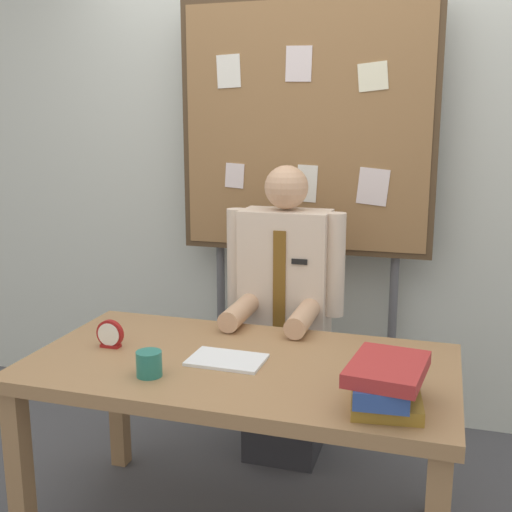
{
  "coord_description": "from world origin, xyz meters",
  "views": [
    {
      "loc": [
        0.68,
        -2.03,
        1.58
      ],
      "look_at": [
        0.0,
        0.2,
        1.08
      ],
      "focal_mm": 43.8,
      "sensor_mm": 36.0,
      "label": 1
    }
  ],
  "objects_px": {
    "desk": "(240,383)",
    "open_notebook": "(227,360)",
    "book_stack": "(385,383)",
    "coffee_mug": "(149,364)",
    "person": "(284,327)",
    "desk_clock": "(110,335)",
    "bulletin_board": "(305,133)"
  },
  "relations": [
    {
      "from": "person",
      "to": "book_stack",
      "type": "xyz_separation_m",
      "value": [
        0.54,
        -0.88,
        0.16
      ]
    },
    {
      "from": "open_notebook",
      "to": "desk_clock",
      "type": "bearing_deg",
      "value": 179.02
    },
    {
      "from": "person",
      "to": "open_notebook",
      "type": "height_order",
      "value": "person"
    },
    {
      "from": "person",
      "to": "desk_clock",
      "type": "relative_size",
      "value": 12.83
    },
    {
      "from": "person",
      "to": "coffee_mug",
      "type": "bearing_deg",
      "value": -106.11
    },
    {
      "from": "bulletin_board",
      "to": "desk_clock",
      "type": "height_order",
      "value": "bulletin_board"
    },
    {
      "from": "book_stack",
      "to": "open_notebook",
      "type": "height_order",
      "value": "book_stack"
    },
    {
      "from": "desk",
      "to": "coffee_mug",
      "type": "relative_size",
      "value": 17.43
    },
    {
      "from": "bulletin_board",
      "to": "desk_clock",
      "type": "bearing_deg",
      "value": -116.77
    },
    {
      "from": "book_stack",
      "to": "coffee_mug",
      "type": "distance_m",
      "value": 0.79
    },
    {
      "from": "desk",
      "to": "open_notebook",
      "type": "distance_m",
      "value": 0.11
    },
    {
      "from": "person",
      "to": "coffee_mug",
      "type": "height_order",
      "value": "person"
    },
    {
      "from": "book_stack",
      "to": "desk",
      "type": "bearing_deg",
      "value": 157.27
    },
    {
      "from": "open_notebook",
      "to": "bulletin_board",
      "type": "bearing_deg",
      "value": 87.59
    },
    {
      "from": "book_stack",
      "to": "coffee_mug",
      "type": "xyz_separation_m",
      "value": [
        -0.79,
        0.0,
        -0.03
      ]
    },
    {
      "from": "open_notebook",
      "to": "desk_clock",
      "type": "relative_size",
      "value": 2.49
    },
    {
      "from": "desk",
      "to": "desk_clock",
      "type": "height_order",
      "value": "desk_clock"
    },
    {
      "from": "book_stack",
      "to": "desk_clock",
      "type": "relative_size",
      "value": 2.95
    },
    {
      "from": "person",
      "to": "desk_clock",
      "type": "xyz_separation_m",
      "value": [
        -0.52,
        -0.67,
        0.13
      ]
    },
    {
      "from": "person",
      "to": "desk_clock",
      "type": "distance_m",
      "value": 0.86
    },
    {
      "from": "bulletin_board",
      "to": "open_notebook",
      "type": "distance_m",
      "value": 1.31
    },
    {
      "from": "desk",
      "to": "open_notebook",
      "type": "height_order",
      "value": "open_notebook"
    },
    {
      "from": "bulletin_board",
      "to": "coffee_mug",
      "type": "height_order",
      "value": "bulletin_board"
    },
    {
      "from": "desk_clock",
      "to": "coffee_mug",
      "type": "xyz_separation_m",
      "value": [
        0.27,
        -0.21,
        -0.01
      ]
    },
    {
      "from": "open_notebook",
      "to": "coffee_mug",
      "type": "height_order",
      "value": "coffee_mug"
    },
    {
      "from": "desk",
      "to": "open_notebook",
      "type": "bearing_deg",
      "value": -155.56
    },
    {
      "from": "desk",
      "to": "desk_clock",
      "type": "bearing_deg",
      "value": -178.71
    },
    {
      "from": "desk",
      "to": "bulletin_board",
      "type": "xyz_separation_m",
      "value": [
        0.0,
        1.03,
        0.89
      ]
    },
    {
      "from": "open_notebook",
      "to": "desk",
      "type": "bearing_deg",
      "value": 24.44
    },
    {
      "from": "person",
      "to": "open_notebook",
      "type": "bearing_deg",
      "value": -93.72
    },
    {
      "from": "desk",
      "to": "person",
      "type": "xyz_separation_m",
      "value": [
        0.0,
        0.66,
        0.01
      ]
    },
    {
      "from": "desk",
      "to": "book_stack",
      "type": "relative_size",
      "value": 4.82
    }
  ]
}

